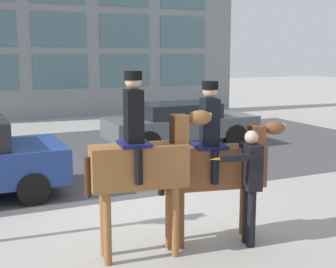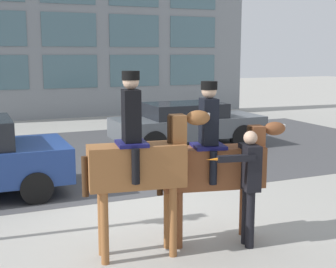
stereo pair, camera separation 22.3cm
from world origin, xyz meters
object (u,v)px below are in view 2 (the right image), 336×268
(mounted_horse_companion, at_px, (215,162))
(street_car_far_lane, at_px, (187,123))
(pedestrian_bystander, at_px, (248,179))
(mounted_horse_lead, at_px, (140,160))

(mounted_horse_companion, xyz_separation_m, street_car_far_lane, (2.68, 6.65, -0.48))
(pedestrian_bystander, bearing_deg, street_car_far_lane, -97.61)
(mounted_horse_companion, relative_size, street_car_far_lane, 0.53)
(street_car_far_lane, bearing_deg, mounted_horse_lead, -120.15)
(mounted_horse_lead, distance_m, mounted_horse_companion, 1.22)
(mounted_horse_lead, height_order, street_car_far_lane, mounted_horse_lead)
(mounted_horse_lead, relative_size, mounted_horse_companion, 1.07)
(mounted_horse_lead, height_order, mounted_horse_companion, mounted_horse_lead)
(pedestrian_bystander, distance_m, street_car_far_lane, 7.39)
(mounted_horse_companion, bearing_deg, street_car_far_lane, 79.62)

